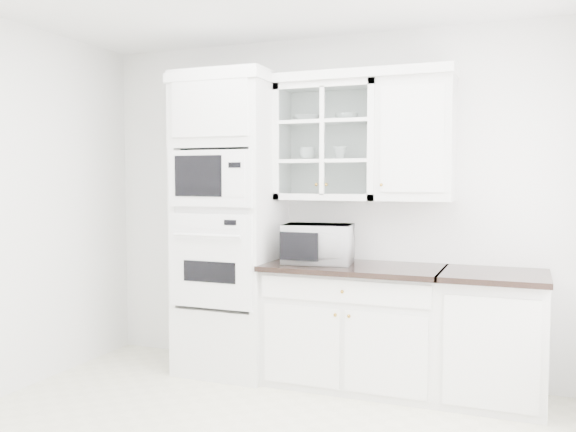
% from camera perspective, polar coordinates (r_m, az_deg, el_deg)
% --- Properties ---
extents(room_shell, '(4.00, 3.50, 2.70)m').
position_cam_1_polar(room_shell, '(3.71, -2.09, 6.82)').
color(room_shell, white).
rests_on(room_shell, ground).
extents(oven_column, '(0.76, 0.68, 2.40)m').
position_cam_1_polar(oven_column, '(4.93, -5.47, -0.75)').
color(oven_column, white).
rests_on(oven_column, ground).
extents(base_cabinet_run, '(1.32, 0.67, 0.92)m').
position_cam_1_polar(base_cabinet_run, '(4.70, 6.19, -10.06)').
color(base_cabinet_run, white).
rests_on(base_cabinet_run, ground).
extents(extra_base_cabinet, '(0.72, 0.67, 0.92)m').
position_cam_1_polar(extra_base_cabinet, '(4.55, 18.65, -10.69)').
color(extra_base_cabinet, white).
rests_on(extra_base_cabinet, ground).
extents(upper_cabinet_glass, '(0.80, 0.33, 0.90)m').
position_cam_1_polar(upper_cabinet_glass, '(4.78, 3.83, 6.93)').
color(upper_cabinet_glass, white).
rests_on(upper_cabinet_glass, room_shell).
extents(upper_cabinet_solid, '(0.55, 0.33, 0.90)m').
position_cam_1_polar(upper_cabinet_solid, '(4.62, 11.89, 6.98)').
color(upper_cabinet_solid, white).
rests_on(upper_cabinet_solid, room_shell).
extents(crown_molding, '(2.14, 0.38, 0.07)m').
position_cam_1_polar(crown_molding, '(4.84, 2.55, 12.67)').
color(crown_molding, white).
rests_on(crown_molding, room_shell).
extents(countertop_microwave, '(0.57, 0.49, 0.30)m').
position_cam_1_polar(countertop_microwave, '(4.66, 2.86, -2.59)').
color(countertop_microwave, white).
rests_on(countertop_microwave, base_cabinet_run).
extents(bowl_a, '(0.25, 0.25, 0.05)m').
position_cam_1_polar(bowl_a, '(4.84, 1.81, 9.10)').
color(bowl_a, white).
rests_on(bowl_a, upper_cabinet_glass).
extents(bowl_b, '(0.22, 0.22, 0.05)m').
position_cam_1_polar(bowl_b, '(4.76, 5.49, 9.20)').
color(bowl_b, white).
rests_on(bowl_b, upper_cabinet_glass).
extents(cup_a, '(0.16, 0.16, 0.10)m').
position_cam_1_polar(cup_a, '(4.83, 1.82, 5.84)').
color(cup_a, white).
rests_on(cup_a, upper_cabinet_glass).
extents(cup_b, '(0.13, 0.13, 0.10)m').
position_cam_1_polar(cup_b, '(4.74, 4.91, 5.88)').
color(cup_b, white).
rests_on(cup_b, upper_cabinet_glass).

